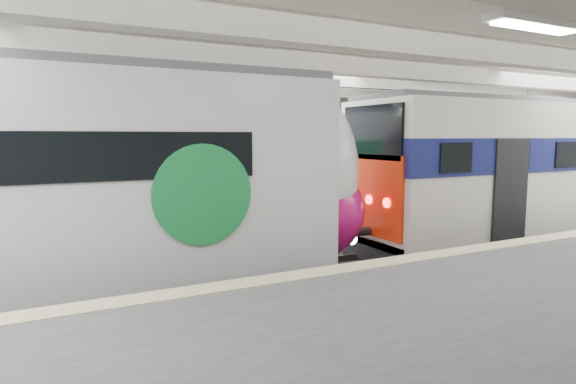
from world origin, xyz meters
TOP-DOWN VIEW (x-y plane):
  - station_hall at (0.00, -1.74)m, footprint 36.00×24.00m
  - modern_emu at (-5.67, -0.00)m, footprint 15.34×3.16m
  - older_rer at (8.89, 0.00)m, footprint 14.04×3.10m
  - far_train at (-3.57, 5.50)m, footprint 14.41×3.64m

SIDE VIEW (x-z plane):
  - far_train at x=-3.57m, z-range 0.08..4.62m
  - modern_emu at x=-5.67m, z-range -0.04..4.83m
  - older_rer at x=8.89m, z-range 0.11..4.72m
  - station_hall at x=0.00m, z-range 0.37..6.12m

